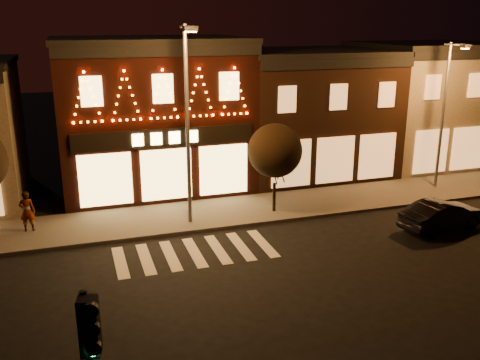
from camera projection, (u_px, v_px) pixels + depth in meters
ground at (222, 299)px, 18.02m from camera, size 120.00×120.00×0.00m
sidewalk_far at (215, 213)px, 25.87m from camera, size 44.00×4.00×0.15m
building_pulp at (152, 113)px, 29.54m from camera, size 10.20×8.34×8.30m
building_right_a at (306, 112)px, 32.48m from camera, size 9.20×8.28×7.50m
building_right_b at (429, 103)px, 35.11m from camera, size 9.20×8.28×7.80m
streetlamp_mid at (188, 112)px, 22.87m from camera, size 0.58×2.03×8.86m
streetlamp_right at (446, 105)px, 28.30m from camera, size 0.74×1.81×7.92m
tree_right at (275, 151)px, 25.11m from camera, size 2.60×2.60×4.35m
dark_sedan at (442, 215)px, 23.90m from camera, size 4.32×2.08×1.37m
pedestrian at (27, 211)px, 23.25m from camera, size 0.73×0.54×1.85m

